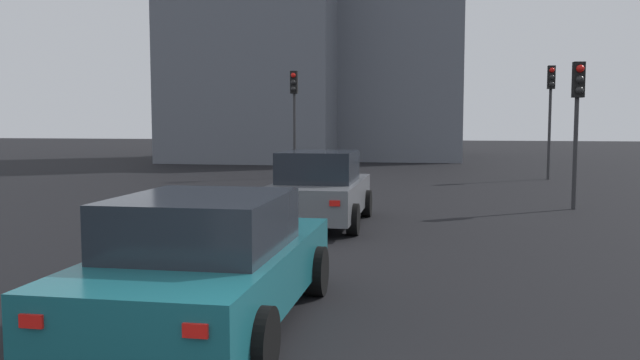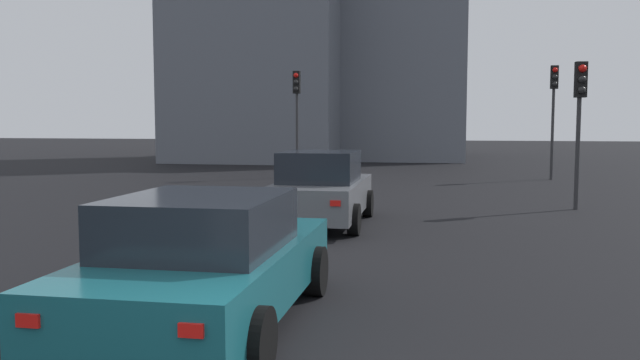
# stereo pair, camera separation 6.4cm
# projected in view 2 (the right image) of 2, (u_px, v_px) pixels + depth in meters

# --- Properties ---
(car_grey_right_lead) EXTENTS (4.29, 2.07, 1.62)m
(car_grey_right_lead) POSITION_uv_depth(u_px,v_px,m) (321.00, 190.00, 14.28)
(car_grey_right_lead) COLOR slate
(car_grey_right_lead) RESTS_ON ground_plane
(car_teal_right_second) EXTENTS (4.55, 2.17, 1.47)m
(car_teal_right_second) POSITION_uv_depth(u_px,v_px,m) (207.00, 262.00, 7.15)
(car_teal_right_second) COLOR #19606B
(car_teal_right_second) RESTS_ON ground_plane
(traffic_light_near_left) EXTENTS (0.32, 0.29, 4.45)m
(traffic_light_near_left) POSITION_uv_depth(u_px,v_px,m) (554.00, 98.00, 25.33)
(traffic_light_near_left) COLOR #2D2D30
(traffic_light_near_left) RESTS_ON ground_plane
(traffic_light_near_right) EXTENTS (0.32, 0.28, 4.31)m
(traffic_light_near_right) POSITION_uv_depth(u_px,v_px,m) (297.00, 101.00, 26.21)
(traffic_light_near_right) COLOR #2D2D30
(traffic_light_near_right) RESTS_ON ground_plane
(traffic_light_far_left) EXTENTS (0.33, 0.30, 3.78)m
(traffic_light_far_left) POSITION_uv_depth(u_px,v_px,m) (580.00, 103.00, 16.53)
(traffic_light_far_left) COLOR #2D2D30
(traffic_light_far_left) RESTS_ON ground_plane
(building_facade_left) EXTENTS (13.95, 7.65, 13.46)m
(building_facade_left) POSITION_uv_depth(u_px,v_px,m) (406.00, 54.00, 42.80)
(building_facade_left) COLOR slate
(building_facade_left) RESTS_ON ground_plane
(building_facade_center) EXTENTS (9.51, 9.62, 16.24)m
(building_facade_center) POSITION_uv_depth(u_px,v_px,m) (264.00, 23.00, 38.57)
(building_facade_center) COLOR slate
(building_facade_center) RESTS_ON ground_plane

